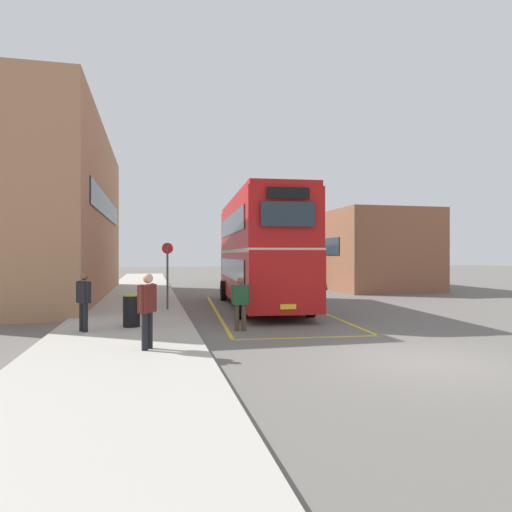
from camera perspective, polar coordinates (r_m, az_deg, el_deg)
name	(u,v)px	position (r m, az deg, el deg)	size (l,w,h in m)	color
ground_plane	(264,299)	(23.94, 1.06, -5.36)	(135.60, 135.60, 0.00)	#66605B
sidewalk_left	(137,296)	(25.63, -14.58, -4.85)	(4.00, 57.60, 0.14)	#B2ADA3
brick_building_left	(55,215)	(26.40, -23.80, 4.69)	(5.31, 18.66, 8.79)	#AD7A56
depot_building_right	(343,251)	(35.73, 10.73, 0.59)	(6.22, 17.38, 5.17)	brown
double_decker_bus	(260,250)	(19.95, 0.53, 0.77)	(3.42, 10.93, 4.75)	black
single_deck_bus	(271,263)	(35.20, 1.90, -0.94)	(2.94, 8.32, 3.02)	black
pedestrian_boarding	(240,300)	(13.87, -1.97, -5.53)	(0.54, 0.30, 1.61)	#473828
pedestrian_waiting_near	(84,298)	(13.73, -20.69, -4.88)	(0.44, 0.51, 1.65)	black
pedestrian_waiting_far	(147,305)	(10.73, -13.40, -5.98)	(0.43, 0.54, 1.73)	black
litter_bin	(132,311)	(14.27, -15.25, -6.57)	(0.53, 0.53, 0.96)	black
bus_stop_sign	(167,269)	(18.43, -10.98, -1.62)	(0.44, 0.08, 2.63)	#4C4C51
bay_marking_yellow	(270,313)	(18.15, 1.81, -7.10)	(5.12, 13.06, 0.01)	gold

